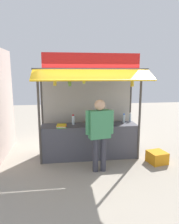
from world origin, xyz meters
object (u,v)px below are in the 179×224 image
Objects in this scene: banana_bunch_rightmost at (55,83)px; banana_bunch_leftmost at (70,84)px; water_bottle_far_left at (130,117)px; magazine_stack_rear_center at (100,123)px; plastic_crate at (157,157)px; banana_bunch_inner_right at (132,83)px; banana_bunch_inner_left at (84,81)px; water_bottle_mid_right at (110,117)px; water_bottle_center at (73,120)px; vendor_person at (100,129)px; water_bottle_left at (124,118)px; magazine_stack_front_right at (62,126)px.

banana_bunch_rightmost and banana_bunch_leftmost have the same top height.
water_bottle_far_left is 0.90× the size of banana_bunch_rightmost.
magazine_stack_rear_center is 1.72m from plastic_crate.
banana_bunch_inner_right is at bearing -26.33° from magazine_stack_rear_center.
banana_bunch_inner_left reaches higher than magazine_stack_rear_center.
water_bottle_mid_right is 1.62m from banana_bunch_leftmost.
banana_bunch_rightmost is at bearing -133.47° from water_bottle_center.
banana_bunch_inner_left and banana_bunch_rightmost have the same top height.
banana_bunch_inner_right is 0.19× the size of vendor_person.
water_bottle_far_left reaches higher than plastic_crate.
vendor_person is at bearing -57.06° from banana_bunch_inner_left.
water_bottle_center is 0.73m from magazine_stack_rear_center.
banana_bunch_inner_right reaches higher than water_bottle_left.
water_bottle_mid_right is 1.05× the size of banana_bunch_leftmost.
magazine_stack_front_right is 1.31m from banana_bunch_inner_left.
water_bottle_center is (-1.43, -0.05, 0.01)m from water_bottle_left.
water_bottle_mid_right is at bearing -177.66° from water_bottle_far_left.
water_bottle_center reaches higher than magazine_stack_rear_center.
magazine_stack_front_right is at bearing 133.16° from banana_bunch_leftmost.
banana_bunch_inner_left and banana_bunch_leftmost have the same top height.
magazine_stack_front_right is 2.60m from plastic_crate.
plastic_crate is (1.08, -0.81, -0.92)m from water_bottle_mid_right.
magazine_stack_rear_center is at bearing 7.01° from magazine_stack_front_right.
vendor_person is at bearing -170.70° from plastic_crate.
banana_bunch_rightmost is 3.21m from plastic_crate.
magazine_stack_rear_center is (-0.92, -0.26, -0.08)m from water_bottle_far_left.
water_bottle_mid_right is 0.19× the size of vendor_person.
water_bottle_far_left is 0.81× the size of banana_bunch_inner_right.
water_bottle_mid_right is (-0.38, 0.09, 0.03)m from water_bottle_left.
water_bottle_far_left is (1.64, 0.16, -0.01)m from water_bottle_center.
banana_bunch_inner_right is (0.73, -0.36, 1.09)m from magazine_stack_rear_center.
water_bottle_center is 0.88× the size of banana_bunch_inner_right.
banana_bunch_inner_right reaches higher than magazine_stack_front_right.
banana_bunch_inner_left is 0.69m from banana_bunch_rightmost.
banana_bunch_leftmost is at bearing -101.22° from water_bottle_center.
banana_bunch_inner_right is at bearing -7.60° from magazine_stack_front_right.
vendor_person is at bearing -114.80° from water_bottle_mid_right.
water_bottle_far_left is 1.86m from banana_bunch_inner_left.
plastic_crate is at bearing -5.32° from banana_bunch_leftmost.
banana_bunch_inner_left is (0.57, -0.23, 1.16)m from magazine_stack_front_right.
water_bottle_far_left is at bearing 24.11° from banana_bunch_inner_left.
water_bottle_mid_right reaches higher than magazine_stack_front_right.
banana_bunch_leftmost reaches higher than plastic_crate.
banana_bunch_rightmost is 0.17× the size of vendor_person.
banana_bunch_inner_left is at bearing 179.87° from banana_bunch_inner_right.
water_bottle_left is at bearing 15.36° from banana_bunch_rightmost.
banana_bunch_leftmost is (0.22, -0.23, 1.10)m from magazine_stack_front_right.
magazine_stack_rear_center is 0.93× the size of banana_bunch_inner_right.
banana_bunch_inner_left reaches higher than magazine_stack_front_right.
banana_bunch_rightmost is (-2.08, -0.62, 1.03)m from water_bottle_far_left.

